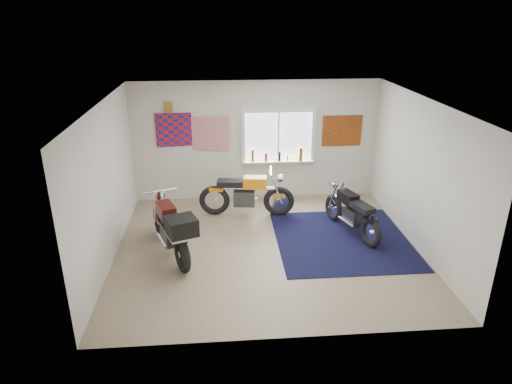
{
  "coord_description": "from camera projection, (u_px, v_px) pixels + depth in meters",
  "views": [
    {
      "loc": [
        -0.83,
        -7.4,
        4.11
      ],
      "look_at": [
        -0.18,
        0.4,
        0.96
      ],
      "focal_mm": 32.0,
      "sensor_mm": 36.0,
      "label": 1
    }
  ],
  "objects": [
    {
      "name": "maroon_tourer",
      "position": [
        172.0,
        229.0,
        7.94
      ],
      "size": [
        1.05,
        2.0,
        1.04
      ],
      "rotation": [
        0.0,
        0.0,
        1.94
      ],
      "color": "black",
      "rests_on": "ground"
    },
    {
      "name": "ground",
      "position": [
        267.0,
        248.0,
        8.44
      ],
      "size": [
        5.5,
        5.5,
        0.0
      ],
      "primitive_type": "plane",
      "color": "#9E896B",
      "rests_on": "ground"
    },
    {
      "name": "room_shell",
      "position": [
        268.0,
        164.0,
        7.83
      ],
      "size": [
        5.5,
        5.5,
        5.5
      ],
      "color": "white",
      "rests_on": "ground"
    },
    {
      "name": "oil_bottles",
      "position": [
        279.0,
        156.0,
        10.32
      ],
      "size": [
        1.17,
        0.09,
        0.3
      ],
      "color": "brown",
      "rests_on": "window_assembly"
    },
    {
      "name": "navy_rug",
      "position": [
        342.0,
        239.0,
        8.73
      ],
      "size": [
        2.5,
        2.6,
        0.01
      ],
      "primitive_type": "cube",
      "rotation": [
        0.0,
        0.0,
        -0.0
      ],
      "color": "black",
      "rests_on": "ground"
    },
    {
      "name": "flag_display",
      "position": [
        168.0,
        107.0,
        9.78
      ],
      "size": [
        1.6,
        0.1,
        1.17
      ],
      "color": "red",
      "rests_on": "room_shell"
    },
    {
      "name": "triumph_poster",
      "position": [
        342.0,
        131.0,
        10.3
      ],
      "size": [
        0.9,
        0.03,
        0.7
      ],
      "primitive_type": "cube",
      "color": "#A54C14",
      "rests_on": "room_shell"
    },
    {
      "name": "window_assembly",
      "position": [
        278.0,
        140.0,
        10.25
      ],
      "size": [
        1.66,
        0.17,
        1.26
      ],
      "color": "white",
      "rests_on": "room_shell"
    },
    {
      "name": "black_chrome_bike",
      "position": [
        352.0,
        213.0,
        8.87
      ],
      "size": [
        0.77,
        1.75,
        0.93
      ],
      "rotation": [
        0.0,
        0.0,
        1.9
      ],
      "color": "black",
      "rests_on": "navy_rug"
    },
    {
      "name": "yellow_triumph",
      "position": [
        246.0,
        195.0,
        9.64
      ],
      "size": [
        2.03,
        0.61,
        1.02
      ],
      "rotation": [
        0.0,
        0.0,
        -0.11
      ],
      "color": "black",
      "rests_on": "ground"
    }
  ]
}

